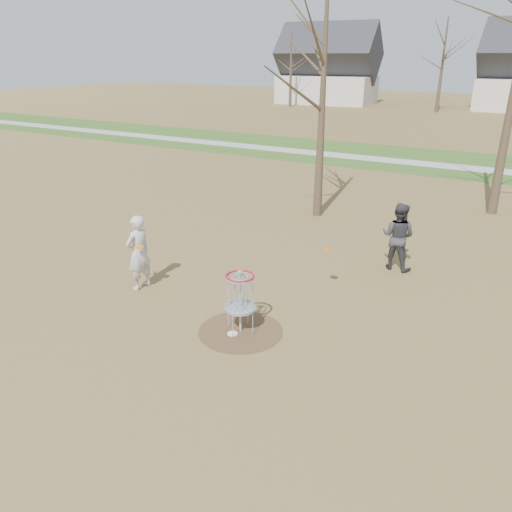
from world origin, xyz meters
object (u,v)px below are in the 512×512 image
at_px(player_throwing, 398,236).
at_px(disc_grounded, 233,334).
at_px(disc_golf_basket, 240,292).
at_px(player_standing, 139,253).

relative_size(player_throwing, disc_grounded, 8.41).
bearing_deg(disc_grounded, disc_golf_basket, 67.91).
bearing_deg(disc_golf_basket, disc_grounded, -112.09).
bearing_deg(player_throwing, player_standing, 46.12).
distance_m(player_throwing, disc_grounded, 5.64).
relative_size(player_standing, disc_grounded, 8.61).
xyz_separation_m(player_throwing, disc_golf_basket, (-1.85, -5.02, -0.01)).
relative_size(player_standing, player_throwing, 1.02).
height_order(player_standing, player_throwing, player_standing).
bearing_deg(player_standing, disc_golf_basket, 86.03).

